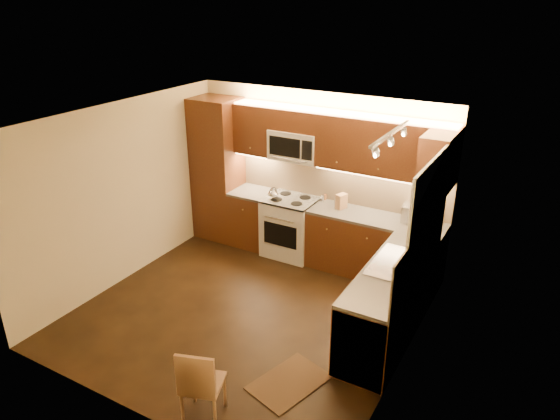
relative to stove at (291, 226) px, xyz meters
The scene contains 37 objects.
floor 1.76m from the stove, 79.85° to the right, with size 4.00×4.00×0.01m, color black.
ceiling 2.66m from the stove, 79.85° to the right, with size 4.00×4.00×0.01m, color beige.
wall_back 0.91m from the stove, 47.29° to the left, with size 4.00×0.01×2.50m, color beige.
wall_front 3.77m from the stove, 85.33° to the right, with size 4.00×0.01×2.50m, color beige.
wall_left 2.51m from the stove, 135.42° to the right, with size 0.01×4.00×2.50m, color beige.
wall_right 2.95m from the stove, 36.06° to the right, with size 0.01×4.00×2.50m, color beige.
pantry 1.52m from the stove, behind, with size 0.70×0.60×2.30m, color #44180E.
base_cab_back_left 0.69m from the stove, behind, with size 0.62×0.60×0.86m, color #44180E.
counter_back_left 0.81m from the stove, behind, with size 0.62×0.60×0.04m, color #33312E.
base_cab_back_right 1.34m from the stove, ahead, with size 1.92×0.60×0.86m, color #44180E.
counter_back_right 1.40m from the stove, ahead, with size 1.92×0.60×0.04m, color #33312E.
base_cab_right 2.37m from the stove, 32.52° to the right, with size 0.60×2.00×0.86m, color #44180E.
counter_right 2.41m from the stove, 32.52° to the right, with size 0.60×2.00×0.04m, color #33312E.
dishwasher 2.81m from the stove, 44.64° to the right, with size 0.58×0.60×0.84m, color silver.
backsplash_back 1.03m from the stove, 25.86° to the left, with size 3.30×0.02×0.60m, color tan.
backsplash_right 2.72m from the stove, 29.11° to the right, with size 0.02×2.00×0.60m, color tan.
upper_cab_back_left 1.58m from the stove, 167.74° to the left, with size 0.62×0.35×0.75m, color #44180E.
upper_cab_back_right 1.95m from the stove, ahead, with size 1.92×0.35×0.75m, color #44180E.
upper_cab_bridge 1.64m from the stove, 90.00° to the left, with size 0.76×0.35×0.31m, color #44180E.
upper_cab_right_corner 2.57m from the stove, ahead, with size 0.35×0.50×0.75m, color #44180E.
stove is the anchor object (origin of this frame).
microwave 1.27m from the stove, 90.00° to the left, with size 0.76×0.38×0.44m, color silver, non-canonical shape.
window_frame 2.79m from the stove, 26.21° to the right, with size 0.03×1.44×1.24m, color silver.
window_blinds 2.77m from the stove, 26.41° to the right, with size 0.02×1.36×1.16m, color silver.
sink 2.35m from the stove, 29.36° to the right, with size 0.52×0.86×0.15m, color silver, non-canonical shape.
faucet 2.52m from the stove, 27.30° to the right, with size 0.20×0.04×0.30m, color silver, non-canonical shape.
track_light_bar 3.01m from the stove, 34.57° to the right, with size 0.04×1.20×0.03m, color silver.
kettle 0.62m from the stove, 150.09° to the right, with size 0.16×0.16×0.19m, color silver, non-canonical shape.
toaster_oven 1.95m from the stove, ahead, with size 0.39×0.29×0.23m, color silver.
knife_block 0.96m from the stove, ahead, with size 0.10×0.16×0.22m, color #986F44.
spice_jar_a 0.84m from the stove, 14.37° to the left, with size 0.04×0.04×0.10m, color silver.
spice_jar_b 0.70m from the stove, 31.06° to the left, with size 0.04×0.04×0.08m, color brown.
spice_jar_c 0.68m from the stove, 22.30° to the left, with size 0.05×0.05×0.10m, color silver.
spice_jar_d 0.93m from the stove, 12.22° to the left, with size 0.05×0.05×0.10m, color olive.
soap_bottle 2.30m from the stove, 13.60° to the right, with size 0.08×0.08×0.17m, color silver.
rug 2.96m from the stove, 61.76° to the right, with size 0.54×0.81×0.01m, color black.
dining_chair 3.49m from the stove, 75.28° to the right, with size 0.37×0.37×0.84m, color #986F44, non-canonical shape.
Camera 1 is at (3.12, -4.69, 3.83)m, focal length 33.26 mm.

